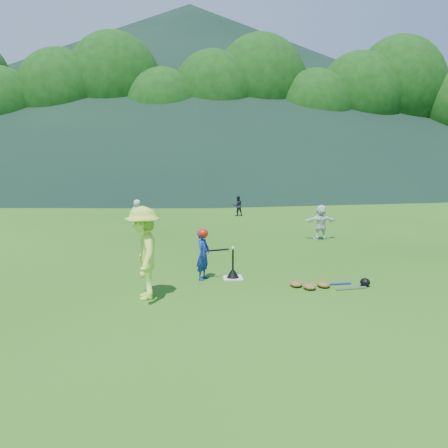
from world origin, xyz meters
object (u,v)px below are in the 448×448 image
object	(u,v)px
adult_coach	(144,253)
fielder_b	(238,206)
home_plate	(233,278)
batting_tee	(233,273)
batter_child	(203,255)
fielder_d	(321,222)
equipment_pile	(324,284)
fielder_a	(137,213)

from	to	relation	value
adult_coach	fielder_b	size ratio (longest dim) A/B	2.00
home_plate	batting_tee	size ratio (longest dim) A/B	0.66
fielder_b	adult_coach	bearing A→B (deg)	61.10
batter_child	fielder_d	size ratio (longest dim) A/B	0.99
adult_coach	batting_tee	bearing A→B (deg)	116.23
equipment_pile	adult_coach	bearing A→B (deg)	-174.18
fielder_b	equipment_pile	distance (m)	11.09
fielder_b	fielder_d	xyz separation A→B (m)	(2.18, -5.82, 0.13)
home_plate	fielder_d	size ratio (longest dim) A/B	0.37
batter_child	adult_coach	world-z (taller)	adult_coach
adult_coach	fielder_a	xyz separation A→B (m)	(-1.10, 8.73, -0.40)
home_plate	fielder_b	bearing A→B (deg)	82.70
batter_child	fielder_d	bearing A→B (deg)	-16.61
home_plate	equipment_pile	size ratio (longest dim) A/B	0.25
fielder_a	batting_tee	size ratio (longest dim) A/B	1.63
batting_tee	equipment_pile	distance (m)	2.14
home_plate	fielder_d	distance (m)	5.62
fielder_a	fielder_d	distance (m)	7.23
fielder_b	batting_tee	xyz separation A→B (m)	(-1.31, -10.18, -0.35)
fielder_d	fielder_b	bearing A→B (deg)	-71.88
fielder_a	fielder_d	size ratio (longest dim) A/B	0.92
fielder_d	batting_tee	bearing A→B (deg)	48.99
batter_child	fielder_d	world-z (taller)	fielder_d
adult_coach	batting_tee	size ratio (longest dim) A/B	2.81
fielder_a	batting_tee	xyz separation A→B (m)	(3.06, -7.45, -0.43)
fielder_d	equipment_pile	distance (m)	5.49
home_plate	fielder_a	size ratio (longest dim) A/B	0.41
fielder_b	fielder_d	world-z (taller)	fielder_d
fielder_b	equipment_pile	bearing A→B (deg)	80.34
adult_coach	equipment_pile	xyz separation A→B (m)	(3.91, 0.40, -0.89)
adult_coach	fielder_a	distance (m)	8.80
home_plate	batter_child	bearing A→B (deg)	-177.79
batter_child	fielder_b	bearing A→B (deg)	15.90
fielder_a	equipment_pile	size ratio (longest dim) A/B	0.62
fielder_a	fielder_b	distance (m)	5.15
batter_child	fielder_d	xyz separation A→B (m)	(4.19, 4.39, 0.01)
adult_coach	fielder_a	size ratio (longest dim) A/B	1.72
fielder_b	fielder_a	bearing A→B (deg)	19.06
batter_child	fielder_a	bearing A→B (deg)	44.51
equipment_pile	batter_child	bearing A→B (deg)	162.22
home_plate	batter_child	xyz separation A→B (m)	(-0.71, -0.03, 0.58)
batter_child	home_plate	bearing A→B (deg)	-60.74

